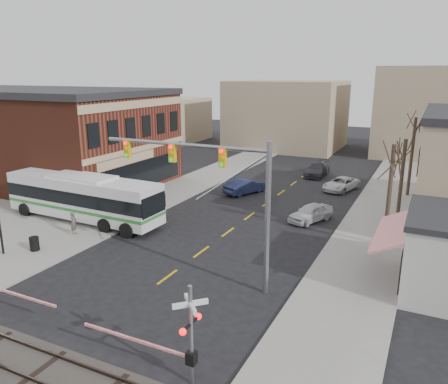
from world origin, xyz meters
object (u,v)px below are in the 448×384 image
Objects in this scene: trash_bin at (34,244)px; car_c at (341,184)px; transit_bus at (83,197)px; car_d at (317,169)px; car_b at (245,186)px; pedestrian_far at (102,211)px; traffic_signal_mast at (219,181)px; car_a at (311,213)px; rr_crossing_east at (181,334)px; pedestrian_near at (74,223)px.

car_c is (14.60, 24.09, 0.07)m from trash_bin.
transit_bus is 26.31m from car_d.
pedestrian_far is (-6.54, -12.45, 0.22)m from car_b.
traffic_signal_mast is 2.45× the size of car_a.
rr_crossing_east reaches higher than pedestrian_far.
transit_bus reaches higher than car_a.
transit_bus is 8.20× the size of pedestrian_far.
rr_crossing_east is (2.30, -7.73, -3.76)m from traffic_signal_mast.
transit_bus is at bearing -117.44° from car_d.
pedestrian_far is (-14.81, 12.75, -1.03)m from rr_crossing_east.
trash_bin is (-12.54, -1.43, -5.17)m from traffic_signal_mast.
pedestrian_near reaches higher than car_b.
car_d is 25.31m from pedestrian_far.
car_b is at bearing -38.97° from pedestrian_near.
trash_bin is at bearing -109.64° from car_d.
transit_bus is 17.63m from car_a.
rr_crossing_east reaches higher than car_b.
car_d is (-1.62, 27.86, -5.01)m from traffic_signal_mast.
transit_bus reaches higher than trash_bin.
pedestrian_near is at bearing -59.34° from transit_bus.
car_c is 22.89m from pedestrian_far.
pedestrian_near reaches higher than car_a.
traffic_signal_mast is 1.76× the size of rr_crossing_east.
trash_bin is 31.26m from car_d.
car_a reaches higher than trash_bin.
car_b is (-5.96, 17.46, -5.02)m from traffic_signal_mast.
trash_bin is 6.45m from pedestrian_far.
car_c is at bearing 84.80° from traffic_signal_mast.
car_c is at bearing -16.27° from pedestrian_far.
pedestrian_near is (-12.40, 1.90, -4.80)m from traffic_signal_mast.
car_d reaches higher than car_c.
car_d is (-3.69, 5.20, 0.09)m from car_c.
rr_crossing_east is (16.36, -12.44, 0.04)m from transit_bus.
rr_crossing_east is at bearing -63.96° from car_a.
transit_bus is 3.09× the size of car_b.
traffic_signal_mast reaches higher than car_c.
car_c is at bearing 48.08° from transit_bus.
car_c is 6.37m from car_d.
pedestrian_far reaches higher than trash_bin.
car_c is at bearing -53.87° from car_d.
transit_bus is 20.56m from rr_crossing_east.
trash_bin is 0.21× the size of car_b.
car_b is (-8.26, 25.20, -1.25)m from rr_crossing_east.
rr_crossing_east is 30.43m from car_c.
car_c is (8.02, 5.20, -0.08)m from car_b.
trash_bin is 3.35m from pedestrian_near.
traffic_signal_mast is 14.30m from pedestrian_far.
pedestrian_far is (-14.33, -7.25, 0.25)m from car_a.
traffic_signal_mast is at bearing -73.79° from car_a.
car_d is at bearing 61.76° from transit_bus.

